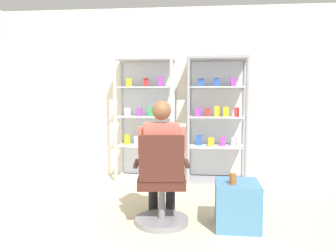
{
  "coord_description": "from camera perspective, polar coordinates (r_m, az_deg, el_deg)",
  "views": [
    {
      "loc": [
        0.37,
        -2.56,
        1.37
      ],
      "look_at": [
        -0.03,
        1.21,
        1.0
      ],
      "focal_mm": 36.78,
      "sensor_mm": 36.0,
      "label": 1
    }
  ],
  "objects": [
    {
      "name": "storage_crate",
      "position": [
        3.66,
        11.39,
        -12.63
      ],
      "size": [
        0.44,
        0.48,
        0.47
      ],
      "primitive_type": "cube",
      "color": "teal",
      "rests_on": "ground"
    },
    {
      "name": "display_cabinet_right",
      "position": [
        5.34,
        8.04,
        1.14
      ],
      "size": [
        0.9,
        0.45,
        1.9
      ],
      "color": "gray",
      "rests_on": "ground"
    },
    {
      "name": "office_chair",
      "position": [
        3.57,
        -1.06,
        -10.27
      ],
      "size": [
        0.59,
        0.56,
        0.96
      ],
      "color": "slate",
      "rests_on": "ground"
    },
    {
      "name": "display_cabinet_left",
      "position": [
        5.41,
        -3.67,
        1.22
      ],
      "size": [
        0.9,
        0.45,
        1.9
      ],
      "color": "#B7B7BC",
      "rests_on": "ground"
    },
    {
      "name": "seated_shopkeeper",
      "position": [
        3.66,
        -1.06,
        -4.77
      ],
      "size": [
        0.52,
        0.6,
        1.29
      ],
      "color": "black",
      "rests_on": "ground"
    },
    {
      "name": "back_wall",
      "position": [
        5.57,
        2.33,
        5.37
      ],
      "size": [
        6.0,
        0.1,
        2.7
      ],
      "primitive_type": "cube",
      "color": "silver",
      "rests_on": "ground"
    },
    {
      "name": "tea_glass",
      "position": [
        3.49,
        10.7,
        -8.58
      ],
      "size": [
        0.07,
        0.07,
        0.11
      ],
      "primitive_type": "cylinder",
      "color": "brown",
      "rests_on": "storage_crate"
    }
  ]
}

